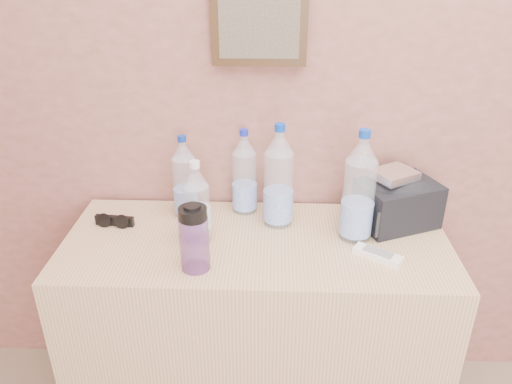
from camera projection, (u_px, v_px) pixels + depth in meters
picture_frame at (259, 25)px, 1.54m from camera, size 0.30×0.03×0.25m
dresser at (256, 332)px, 1.78m from camera, size 1.24×0.52×0.77m
pet_large_a at (185, 181)px, 1.70m from camera, size 0.08×0.08×0.29m
pet_large_b at (279, 181)px, 1.63m from camera, size 0.10×0.10×0.35m
pet_large_c at (244, 176)px, 1.72m from camera, size 0.08×0.08×0.30m
pet_large_d at (359, 192)px, 1.55m from camera, size 0.10×0.10×0.37m
pet_small at (197, 207)px, 1.55m from camera, size 0.08×0.08×0.27m
nalgene_bottle at (194, 238)px, 1.42m from camera, size 0.09×0.09×0.21m
sunglasses at (115, 221)px, 1.68m from camera, size 0.14×0.06×0.03m
ac_remote at (378, 255)px, 1.51m from camera, size 0.15×0.12×0.02m
toiletry_bag at (398, 201)px, 1.66m from camera, size 0.30×0.26×0.17m
foil_packet at (394, 175)px, 1.62m from camera, size 0.17×0.16×0.03m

